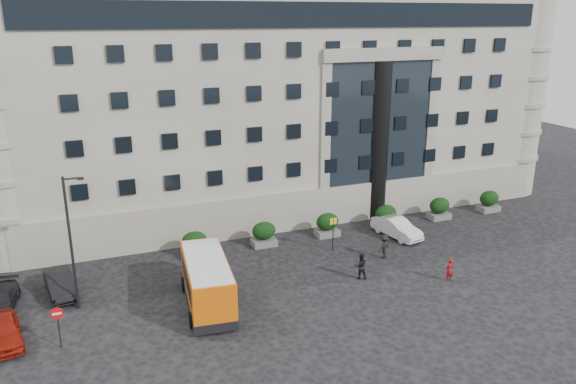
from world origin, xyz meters
The scene contains 22 objects.
ground centered at (0.00, 0.00, 0.00)m, with size 120.00×120.00×0.00m, color black.
civic_building centered at (6.00, 22.00, 9.00)m, with size 44.00×24.00×18.00m, color gray.
entrance_column centered at (12.00, 10.30, 6.50)m, with size 1.80×1.80×13.00m, color black.
hedge_a centered at (-4.00, 7.80, 0.93)m, with size 1.80×1.26×1.84m.
hedge_b centered at (1.20, 7.80, 0.93)m, with size 1.80×1.26×1.84m.
hedge_c centered at (6.40, 7.80, 0.93)m, with size 1.80×1.26×1.84m.
hedge_d centered at (11.60, 7.80, 0.93)m, with size 1.80×1.26×1.84m.
hedge_e centered at (16.80, 7.80, 0.93)m, with size 1.80×1.26×1.84m.
hedge_f centered at (22.00, 7.80, 0.93)m, with size 1.80×1.26×1.84m.
street_lamp centered at (-11.94, 3.00, 4.37)m, with size 1.16×0.18×8.00m.
bus_stop_sign centered at (5.50, 5.00, 1.73)m, with size 0.50×0.08×2.52m.
no_entry_sign centered at (-13.00, -1.04, 1.65)m, with size 0.64×0.16×2.32m.
minibus centered at (-4.88, 0.50, 1.60)m, with size 3.22×7.16×2.90m.
red_truck centered at (-13.97, 16.18, 1.40)m, with size 2.55×5.15×2.73m.
parked_car_a centered at (-15.71, 0.54, 0.70)m, with size 1.65×4.09×1.40m, color maroon.
parked_car_b centered at (-12.93, 5.23, 0.69)m, with size 1.47×4.20×1.39m, color black.
parked_car_c centered at (-16.21, 4.48, 0.61)m, with size 1.71×4.22×1.22m, color black.
parked_car_d centered at (-12.57, 16.00, 0.72)m, with size 2.40×5.21×1.45m, color black.
white_taxi centered at (11.32, 5.68, 0.73)m, with size 1.55×4.44×1.46m, color silver.
pedestrian_a centered at (10.33, -2.10, 0.77)m, with size 0.56×0.37×1.55m, color maroon.
pedestrian_b centered at (5.20, 0.32, 0.87)m, with size 0.84×0.66×1.73m, color black.
pedestrian_c centered at (8.30, 2.60, 0.86)m, with size 1.11×0.64×1.72m, color black.
Camera 1 is at (-11.48, -28.73, 16.37)m, focal length 35.00 mm.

